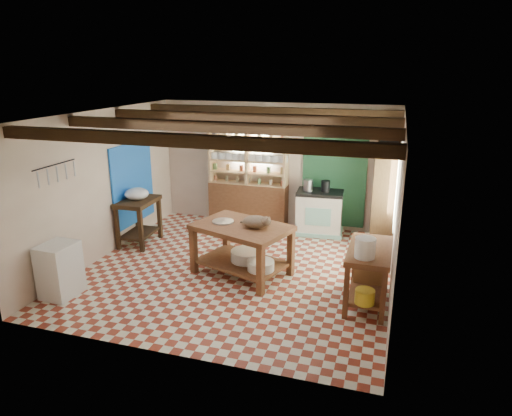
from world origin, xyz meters
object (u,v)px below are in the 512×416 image
(stove, at_px, (319,212))
(work_table, at_px, (242,250))
(cat, at_px, (256,222))
(prep_table, at_px, (139,222))
(right_counter, at_px, (368,276))
(white_cabinet, at_px, (60,270))

(stove, bearing_deg, work_table, -115.58)
(cat, bearing_deg, prep_table, 172.80)
(work_table, height_order, stove, stove)
(work_table, distance_m, prep_table, 2.43)
(prep_table, xyz_separation_m, cat, (2.58, -0.73, 0.50))
(stove, bearing_deg, right_counter, -70.75)
(work_table, xyz_separation_m, cat, (0.25, -0.03, 0.52))
(prep_table, bearing_deg, cat, -18.28)
(stove, distance_m, right_counter, 2.91)
(stove, xyz_separation_m, cat, (-0.65, -2.31, 0.49))
(right_counter, height_order, cat, cat)
(work_table, height_order, prep_table, prep_table)
(cat, bearing_deg, white_cabinet, -141.92)
(right_counter, xyz_separation_m, cat, (-1.80, 0.36, 0.52))
(prep_table, bearing_deg, right_counter, -16.48)
(stove, relative_size, white_cabinet, 1.13)
(work_table, bearing_deg, white_cabinet, -128.79)
(white_cabinet, bearing_deg, right_counter, 16.73)
(white_cabinet, height_order, cat, cat)
(cat, bearing_deg, stove, 83.02)
(work_table, relative_size, white_cabinet, 1.84)
(work_table, bearing_deg, stove, 87.11)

